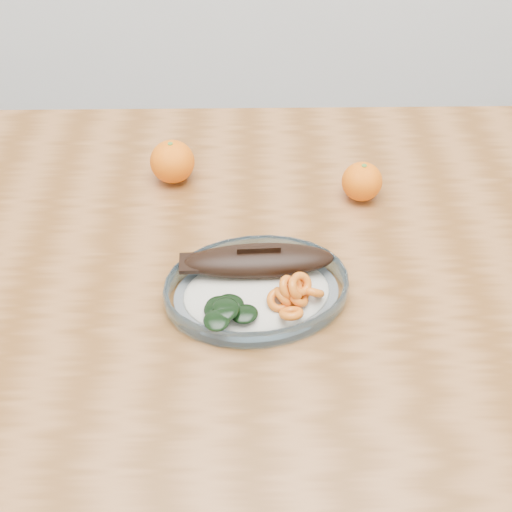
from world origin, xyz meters
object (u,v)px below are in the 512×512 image
plated_meal (257,287)px  dining_table (251,299)px  orange_left (172,162)px  orange_right (362,182)px

plated_meal → dining_table: bearing=87.8°
orange_left → orange_right: size_ratio=1.13×
plated_meal → orange_left: (-0.13, 0.26, 0.02)m
orange_right → plated_meal: bearing=-128.7°
dining_table → orange_left: bearing=124.8°
orange_left → orange_right: 0.31m
dining_table → plated_meal: (0.01, -0.08, 0.12)m
dining_table → orange_left: (-0.13, 0.18, 0.14)m
dining_table → plated_meal: plated_meal is taller
orange_right → dining_table: bearing=-143.8°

